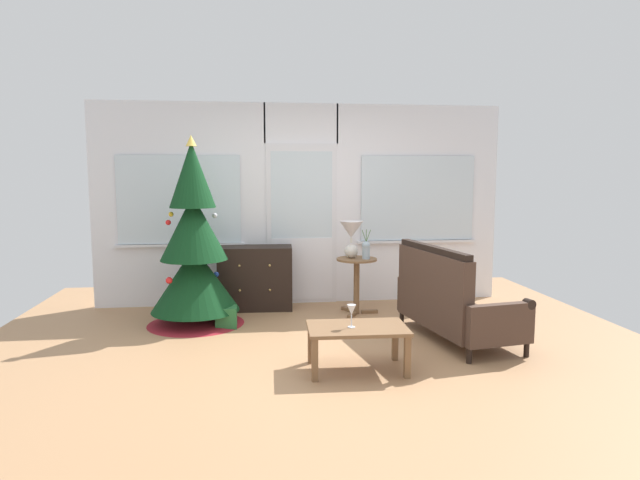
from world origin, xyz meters
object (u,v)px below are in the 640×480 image
(side_table, at_px, (357,274))
(dresser_cabinet, at_px, (255,278))
(settee_sofa, at_px, (449,303))
(gift_box, at_px, (226,317))
(flower_vase, at_px, (366,249))
(coffee_table, at_px, (357,333))
(wine_glass, at_px, (352,311))
(christmas_tree, at_px, (194,254))
(table_lamp, at_px, (351,234))

(side_table, bearing_deg, dresser_cabinet, 161.43)
(dresser_cabinet, height_order, settee_sofa, settee_sofa)
(settee_sofa, height_order, gift_box, settee_sofa)
(dresser_cabinet, relative_size, settee_sofa, 0.58)
(flower_vase, relative_size, coffee_table, 0.41)
(settee_sofa, distance_m, wine_glass, 1.39)
(wine_glass, bearing_deg, side_table, 77.80)
(christmas_tree, height_order, flower_vase, christmas_tree)
(christmas_tree, bearing_deg, wine_glass, -48.95)
(side_table, relative_size, gift_box, 2.94)
(table_lamp, bearing_deg, coffee_table, -98.74)
(christmas_tree, bearing_deg, coffee_table, -47.47)
(dresser_cabinet, bearing_deg, flower_vase, -19.62)
(flower_vase, distance_m, coffee_table, 1.92)
(settee_sofa, relative_size, gift_box, 6.93)
(side_table, distance_m, wine_glass, 1.94)
(settee_sofa, height_order, side_table, settee_sofa)
(christmas_tree, distance_m, dresser_cabinet, 1.00)
(dresser_cabinet, bearing_deg, table_lamp, -17.67)
(table_lamp, height_order, coffee_table, table_lamp)
(coffee_table, bearing_deg, dresser_cabinet, 110.35)
(side_table, bearing_deg, flower_vase, -30.96)
(christmas_tree, distance_m, table_lamp, 1.83)
(dresser_cabinet, distance_m, gift_box, 0.92)
(dresser_cabinet, distance_m, flower_vase, 1.43)
(christmas_tree, relative_size, wine_glass, 10.68)
(dresser_cabinet, distance_m, table_lamp, 1.32)
(table_lamp, relative_size, coffee_table, 0.51)
(gift_box, bearing_deg, dresser_cabinet, 68.03)
(flower_vase, bearing_deg, side_table, 149.04)
(settee_sofa, relative_size, table_lamp, 3.60)
(settee_sofa, xyz_separation_m, side_table, (-0.73, 1.12, 0.10))
(wine_glass, bearing_deg, table_lamp, 79.76)
(christmas_tree, bearing_deg, gift_box, -28.96)
(wine_glass, bearing_deg, coffee_table, 23.65)
(table_lamp, distance_m, coffee_table, 2.03)
(dresser_cabinet, xyz_separation_m, coffee_table, (0.84, -2.27, -0.06))
(side_table, relative_size, wine_glass, 3.45)
(christmas_tree, relative_size, gift_box, 9.10)
(coffee_table, bearing_deg, side_table, 79.29)
(christmas_tree, distance_m, settee_sofa, 2.78)
(dresser_cabinet, bearing_deg, christmas_tree, -137.21)
(christmas_tree, xyz_separation_m, side_table, (1.87, 0.22, -0.31))
(gift_box, bearing_deg, christmas_tree, 151.04)
(dresser_cabinet, distance_m, side_table, 1.26)
(gift_box, bearing_deg, side_table, 15.05)
(settee_sofa, xyz_separation_m, gift_box, (-2.26, 0.71, -0.26))
(dresser_cabinet, xyz_separation_m, wine_glass, (0.79, -2.29, 0.13))
(wine_glass, relative_size, gift_box, 0.85)
(coffee_table, height_order, wine_glass, wine_glass)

